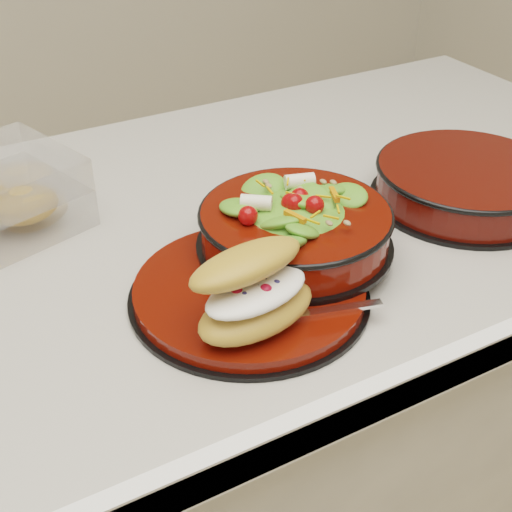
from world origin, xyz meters
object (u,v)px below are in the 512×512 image
fork (311,313)px  extra_bowl (466,182)px  croissant (253,291)px  salad_bowl (295,221)px  island_counter (282,421)px  dinner_plate (250,292)px

fork → extra_bowl: 0.36m
croissant → extra_bowl: (0.40, 0.11, -0.03)m
salad_bowl → extra_bowl: salad_bowl is taller
island_counter → fork: (-0.13, -0.26, 0.47)m
fork → croissant: bearing=87.6°
croissant → extra_bowl: size_ratio=0.58×
dinner_plate → extra_bowl: size_ratio=1.06×
island_counter → extra_bowl: (0.21, -0.13, 0.48)m
fork → dinner_plate: bearing=36.7°
extra_bowl → dinner_plate: bearing=-171.8°
dinner_plate → croissant: bearing=-115.9°
fork → extra_bowl: (0.34, 0.13, 0.01)m
extra_bowl → croissant: bearing=-164.2°
dinner_plate → croissant: (-0.03, -0.06, 0.05)m
island_counter → dinner_plate: size_ratio=4.55×
dinner_plate → croissant: croissant is taller
salad_bowl → fork: (-0.05, -0.12, -0.03)m
dinner_plate → fork: 0.08m
dinner_plate → fork: size_ratio=1.87×
island_counter → fork: size_ratio=8.53×
island_counter → extra_bowl: bearing=-30.9°
dinner_plate → extra_bowl: bearing=8.2°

